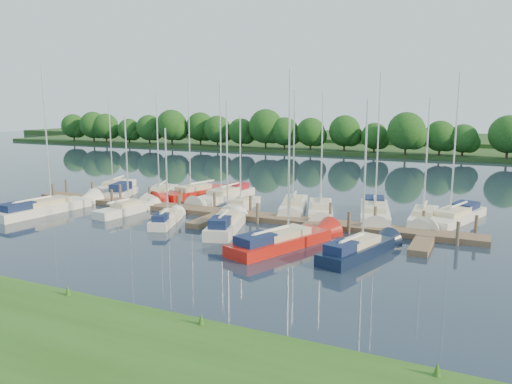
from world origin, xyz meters
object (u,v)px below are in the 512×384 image
at_px(dock, 221,215).
at_px(sailboat_n_5, 241,206).
at_px(motorboat, 120,193).
at_px(sailboat_n_0, 114,188).
at_px(sailboat_s_2, 167,220).

relative_size(dock, sailboat_n_5, 4.71).
height_order(motorboat, sailboat_n_5, sailboat_n_5).
height_order(sailboat_n_0, motorboat, sailboat_n_0).
bearing_deg(dock, sailboat_s_2, -125.44).
relative_size(motorboat, sailboat_s_2, 0.76).
height_order(dock, sailboat_s_2, sailboat_s_2).
bearing_deg(motorboat, sailboat_n_5, 163.74).
relative_size(sailboat_n_5, sailboat_s_2, 1.11).
distance_m(sailboat_n_5, sailboat_s_2, 7.84).
height_order(sailboat_n_0, sailboat_s_2, sailboat_n_0).
bearing_deg(sailboat_s_2, motorboat, 126.39).
xyz_separation_m(dock, sailboat_n_5, (0.05, 3.62, 0.07)).
xyz_separation_m(sailboat_n_0, motorboat, (3.26, -2.82, 0.08)).
height_order(sailboat_n_5, sailboat_s_2, sailboat_n_5).
height_order(dock, sailboat_n_5, sailboat_n_5).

